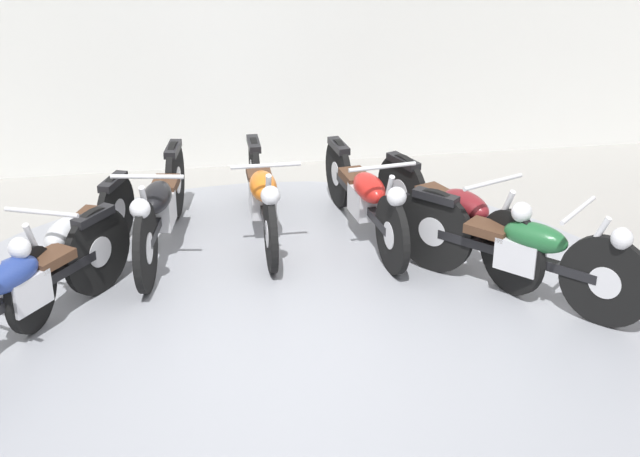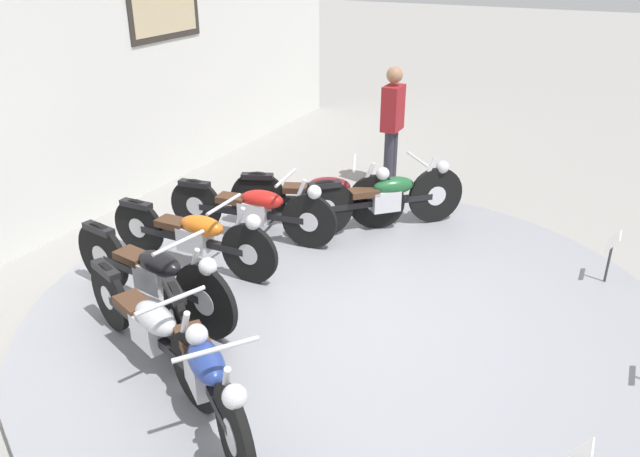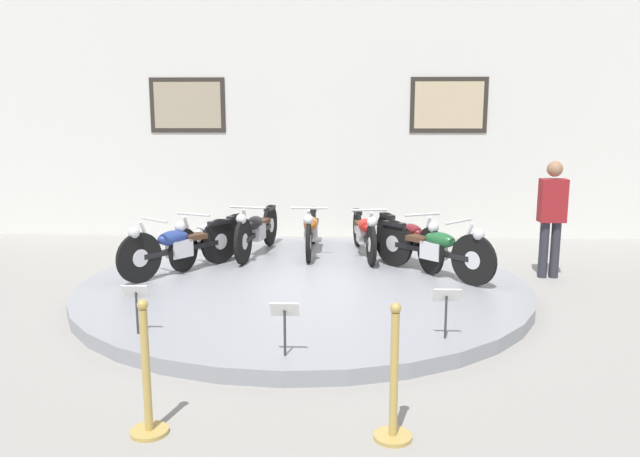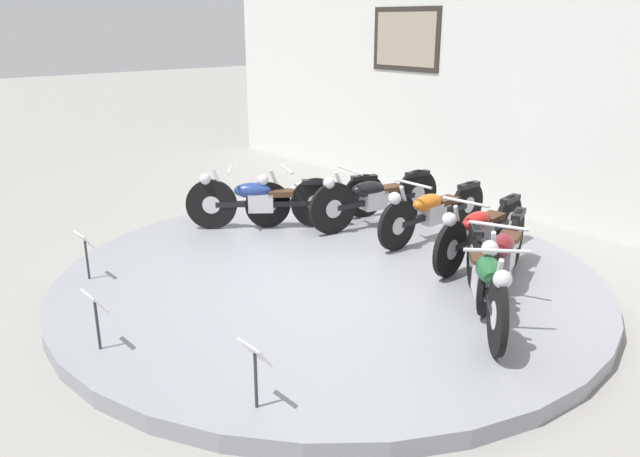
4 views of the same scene
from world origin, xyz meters
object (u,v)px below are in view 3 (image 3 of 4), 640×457
(motorcycle_orange, at_px, (311,229))
(info_placard_front_left, at_px, (136,298))
(motorcycle_black, at_px, (257,229))
(visitor_standing, at_px, (552,213))
(motorcycle_maroon, at_px, (409,238))
(motorcycle_silver, at_px, (209,237))
(motorcycle_red, at_px, (364,232))
(info_placard_front_right, at_px, (446,302))
(stanchion_post_left_of_entry, at_px, (147,389))
(motorcycle_green, at_px, (434,247))
(stanchion_post_right_of_entry, at_px, (394,394))
(motorcycle_blue, at_px, (179,245))
(info_placard_front_centre, at_px, (285,317))

(motorcycle_orange, relative_size, info_placard_front_left, 3.82)
(motorcycle_black, relative_size, visitor_standing, 1.20)
(visitor_standing, bearing_deg, motorcycle_maroon, 176.75)
(info_placard_front_left, bearing_deg, motorcycle_black, 78.99)
(motorcycle_maroon, relative_size, visitor_standing, 1.12)
(motorcycle_silver, xyz_separation_m, motorcycle_red, (2.28, 0.49, 0.00))
(info_placard_front_right, xyz_separation_m, stanchion_post_left_of_entry, (-2.41, -1.65, -0.18))
(motorcycle_silver, distance_m, motorcycle_maroon, 2.91)
(motorcycle_black, height_order, info_placard_front_right, motorcycle_black)
(motorcycle_green, xyz_separation_m, stanchion_post_right_of_entry, (-0.83, -4.02, -0.21))
(motorcycle_blue, bearing_deg, stanchion_post_left_of_entry, -78.38)
(motorcycle_silver, distance_m, stanchion_post_right_of_entry, 5.25)
(info_placard_front_left, distance_m, info_placard_front_centre, 1.60)
(info_placard_front_centre, bearing_deg, motorcycle_maroon, 67.76)
(stanchion_post_right_of_entry, bearing_deg, stanchion_post_left_of_entry, 180.00)
(motorcycle_silver, xyz_separation_m, stanchion_post_right_of_entry, (2.35, -4.70, -0.18))
(info_placard_front_left, height_order, info_placard_front_right, same)
(info_placard_front_left, bearing_deg, stanchion_post_right_of_entry, -34.42)
(motorcycle_green, bearing_deg, stanchion_post_left_of_entry, -123.02)
(visitor_standing, bearing_deg, motorcycle_orange, 167.15)
(motorcycle_silver, bearing_deg, visitor_standing, -1.29)
(motorcycle_orange, distance_m, info_placard_front_centre, 4.22)
(info_placard_front_centre, bearing_deg, motorcycle_orange, 90.00)
(motorcycle_blue, bearing_deg, visitor_standing, 6.30)
(motorcycle_blue, distance_m, info_placard_front_left, 2.38)
(info_placard_front_left, relative_size, info_placard_front_right, 1.00)
(motorcycle_blue, distance_m, visitor_standing, 5.20)
(info_placard_front_right, bearing_deg, motorcycle_silver, 134.29)
(visitor_standing, bearing_deg, motorcycle_blue, -173.70)
(motorcycle_silver, height_order, visitor_standing, visitor_standing)
(motorcycle_orange, bearing_deg, stanchion_post_right_of_entry, -80.57)
(motorcycle_blue, xyz_separation_m, stanchion_post_left_of_entry, (0.83, -4.02, -0.20))
(motorcycle_maroon, distance_m, info_placard_front_left, 4.26)
(motorcycle_black, xyz_separation_m, motorcycle_red, (1.66, -0.00, -0.02))
(motorcycle_black, height_order, info_placard_front_left, motorcycle_black)
(motorcycle_maroon, xyz_separation_m, stanchion_post_right_of_entry, (-0.56, -4.70, -0.20))
(info_placard_front_right, bearing_deg, info_placard_front_left, 180.00)
(motorcycle_red, height_order, visitor_standing, visitor_standing)
(info_placard_front_centre, bearing_deg, motorcycle_silver, 112.26)
(info_placard_front_right, distance_m, stanchion_post_left_of_entry, 2.93)
(motorcycle_blue, bearing_deg, motorcycle_red, 24.72)
(motorcycle_silver, bearing_deg, motorcycle_maroon, 0.05)
(motorcycle_maroon, xyz_separation_m, info_placard_front_centre, (-1.45, -3.55, -0.02))
(motorcycle_silver, bearing_deg, info_placard_front_left, -91.21)
(motorcycle_black, distance_m, motorcycle_red, 1.66)
(motorcycle_orange, distance_m, info_placard_front_right, 4.02)
(info_placard_front_left, bearing_deg, motorcycle_red, 56.48)
(motorcycle_blue, bearing_deg, motorcycle_orange, 38.18)
(motorcycle_maroon, relative_size, info_placard_front_right, 3.64)
(motorcycle_orange, height_order, motorcycle_maroon, motorcycle_maroon)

